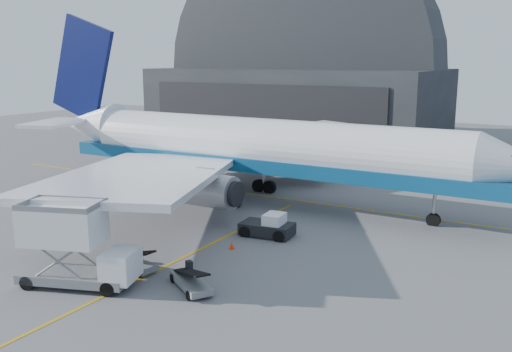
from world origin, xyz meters
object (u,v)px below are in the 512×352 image
Objects in this scene: airliner at (247,147)px; belt_loader_b at (191,281)px; belt_loader_a at (128,262)px; pushback_tug at (268,227)px; catering_truck at (74,246)px.

belt_loader_b is (8.77, -21.21, -4.80)m from airliner.
pushback_tug is at bearing 73.86° from belt_loader_a.
belt_loader_b is (1.02, -11.73, -0.20)m from pushback_tug.
belt_loader_b is at bearing -67.55° from airliner.
pushback_tug is 0.97× the size of belt_loader_a.
catering_truck is 4.34m from belt_loader_a.
airliner is 12.87× the size of belt_loader_b.
belt_loader_a is at bearing -117.84° from pushback_tug.
airliner is 24.67m from catering_truck.
airliner is 6.95× the size of catering_truck.
airliner is 12.01× the size of belt_loader_a.
catering_truck reaches higher than belt_loader_a.
pushback_tug is at bearing 128.33° from belt_loader_b.
airliner is at bearing 145.83° from belt_loader_b.
airliner reaches higher than pushback_tug.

